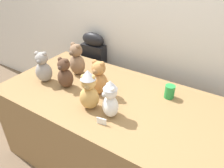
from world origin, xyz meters
TOP-DOWN VIEW (x-y plane):
  - wall_back at (0.00, 0.98)m, footprint 7.00×0.08m
  - display_table at (0.00, 0.25)m, footprint 1.91×0.96m
  - instrument_case at (-0.64, 0.86)m, footprint 0.28×0.13m
  - teddy_bear_cocoa at (-0.42, 0.16)m, footprint 0.15×0.13m
  - teddy_bear_mocha at (-0.48, 0.40)m, footprint 0.18×0.16m
  - teddy_bear_caramel at (-0.12, 0.24)m, footprint 0.16×0.14m
  - teddy_bear_snow at (0.12, 0.05)m, footprint 0.17×0.17m
  - teddy_bear_honey at (-0.06, 0.04)m, footprint 0.18×0.17m
  - teddy_bear_ash at (-0.64, 0.13)m, footprint 0.19×0.18m
  - party_cup_green at (0.39, 0.49)m, footprint 0.08×0.08m
  - name_card_front_left at (0.12, -0.06)m, footprint 0.07×0.02m

SIDE VIEW (x-z plane):
  - display_table at x=0.00m, z-range 0.00..0.78m
  - instrument_case at x=-0.64m, z-range 0.00..1.03m
  - name_card_front_left at x=0.12m, z-range 0.78..0.83m
  - party_cup_green at x=0.39m, z-range 0.78..0.89m
  - teddy_bear_cocoa at x=-0.42m, z-range 0.77..1.04m
  - teddy_bear_ash at x=-0.64m, z-range 0.77..1.06m
  - teddy_bear_caramel at x=-0.12m, z-range 0.77..1.07m
  - teddy_bear_snow at x=0.12m, z-range 0.77..1.07m
  - teddy_bear_mocha at x=-0.48m, z-range 0.77..1.08m
  - teddy_bear_honey at x=-0.06m, z-range 0.77..1.10m
  - wall_back at x=0.00m, z-range 0.00..2.60m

